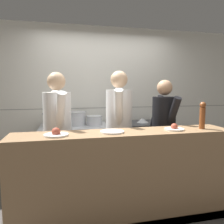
# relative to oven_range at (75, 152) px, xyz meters

# --- Properties ---
(ground_plane) EXTENTS (14.00, 14.00, 0.00)m
(ground_plane) POSITION_rel_oven_range_xyz_m (0.57, -1.07, -0.45)
(ground_plane) COLOR #4C4742
(wall_back_tiled) EXTENTS (8.00, 0.06, 2.60)m
(wall_back_tiled) POSITION_rel_oven_range_xyz_m (0.57, 0.40, 0.85)
(wall_back_tiled) COLOR silver
(wall_back_tiled) RESTS_ON ground_plane
(oven_range) EXTENTS (1.10, 0.71, 0.90)m
(oven_range) POSITION_rel_oven_range_xyz_m (0.00, 0.00, 0.00)
(oven_range) COLOR #38383D
(oven_range) RESTS_ON ground_plane
(prep_counter) EXTENTS (0.91, 0.65, 0.91)m
(prep_counter) POSITION_rel_oven_range_xyz_m (1.06, -0.00, 0.00)
(prep_counter) COLOR #38383D
(prep_counter) RESTS_ON ground_plane
(pass_counter) EXTENTS (2.45, 0.45, 1.04)m
(pass_counter) POSITION_rel_oven_range_xyz_m (0.48, -1.29, 0.06)
(pass_counter) COLOR #93704C
(pass_counter) RESTS_ON ground_plane
(stock_pot) EXTENTS (0.26, 0.26, 0.21)m
(stock_pot) POSITION_rel_oven_range_xyz_m (-0.38, 0.03, 0.56)
(stock_pot) COLOR #B7BABF
(stock_pot) RESTS_ON oven_range
(sauce_pot) EXTENTS (0.34, 0.34, 0.22)m
(sauce_pot) POSITION_rel_oven_range_xyz_m (0.03, 0.05, 0.57)
(sauce_pot) COLOR #B7BABF
(sauce_pot) RESTS_ON oven_range
(braising_pot) EXTENTS (0.26, 0.26, 0.16)m
(braising_pot) POSITION_rel_oven_range_xyz_m (0.32, -0.04, 0.53)
(braising_pot) COLOR #B7BABF
(braising_pot) RESTS_ON oven_range
(mixing_bowl_steel) EXTENTS (0.21, 0.21, 0.08)m
(mixing_bowl_steel) POSITION_rel_oven_range_xyz_m (1.17, 0.00, 0.50)
(mixing_bowl_steel) COLOR #B7BABF
(mixing_bowl_steel) RESTS_ON prep_counter
(plated_dish_main) EXTENTS (0.25, 0.25, 0.09)m
(plated_dish_main) POSITION_rel_oven_range_xyz_m (-0.25, -1.33, 0.60)
(plated_dish_main) COLOR white
(plated_dish_main) RESTS_ON pass_counter
(plated_dish_appetiser) EXTENTS (0.26, 0.26, 0.02)m
(plated_dish_appetiser) POSITION_rel_oven_range_xyz_m (0.33, -1.30, 0.59)
(plated_dish_appetiser) COLOR white
(plated_dish_appetiser) RESTS_ON pass_counter
(plated_dish_dessert) EXTENTS (0.22, 0.22, 0.08)m
(plated_dish_dessert) POSITION_rel_oven_range_xyz_m (1.06, -1.31, 0.60)
(plated_dish_dessert) COLOR white
(plated_dish_dessert) RESTS_ON pass_counter
(pepper_mill) EXTENTS (0.07, 0.07, 0.32)m
(pepper_mill) POSITION_rel_oven_range_xyz_m (1.41, -1.32, 0.75)
(pepper_mill) COLOR brown
(pepper_mill) RESTS_ON pass_counter
(chef_head_cook) EXTENTS (0.41, 0.75, 1.71)m
(chef_head_cook) POSITION_rel_oven_range_xyz_m (-0.25, -0.74, 0.50)
(chef_head_cook) COLOR black
(chef_head_cook) RESTS_ON ground_plane
(chef_sous) EXTENTS (0.43, 0.76, 1.74)m
(chef_sous) POSITION_rel_oven_range_xyz_m (0.57, -0.69, 0.52)
(chef_sous) COLOR black
(chef_sous) RESTS_ON ground_plane
(chef_line) EXTENTS (0.37, 0.71, 1.63)m
(chef_line) POSITION_rel_oven_range_xyz_m (1.22, -0.72, 0.45)
(chef_line) COLOR black
(chef_line) RESTS_ON ground_plane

